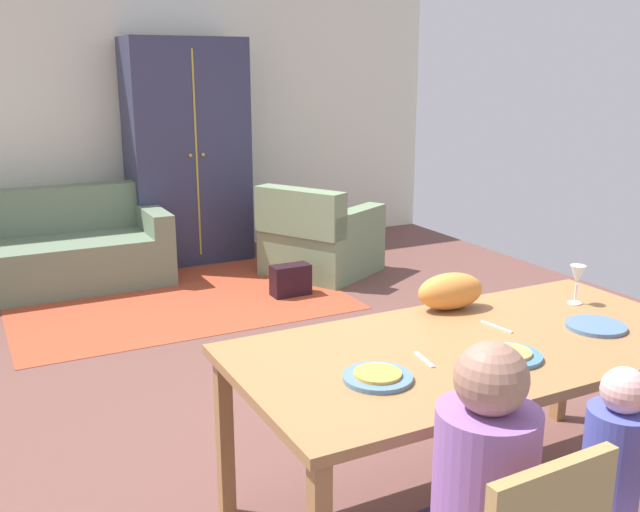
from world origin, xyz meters
TOP-DOWN VIEW (x-y plane):
  - ground_plane at (0.00, 0.50)m, footprint 6.44×6.20m
  - back_wall at (0.00, 3.65)m, footprint 6.44×0.10m
  - dining_table at (0.17, -1.29)m, footprint 2.00×0.97m
  - plate_near_man at (-0.38, -1.41)m, footprint 0.25×0.25m
  - pizza_near_man at (-0.38, -1.41)m, footprint 0.17×0.17m
  - plate_near_child at (0.17, -1.47)m, footprint 0.25×0.25m
  - pizza_near_child at (0.17, -1.47)m, footprint 0.17×0.17m
  - plate_near_woman at (0.72, -1.39)m, footprint 0.25×0.25m
  - wine_glass at (0.89, -1.11)m, footprint 0.07×0.07m
  - fork at (-0.13, -1.34)m, footprint 0.04×0.15m
  - knife at (0.35, -1.19)m, footprint 0.04×0.17m
  - person_child at (0.17, -1.96)m, footprint 0.22×0.29m
  - cat at (0.32, -0.90)m, footprint 0.34×0.20m
  - area_rug at (-0.14, 2.04)m, footprint 2.60×1.80m
  - couch at (-0.99, 2.90)m, footprint 1.95×0.86m
  - armchair at (1.24, 2.22)m, footprint 1.16×1.16m
  - armoire at (0.37, 3.26)m, footprint 1.10×0.59m
  - handbag at (0.73, 1.74)m, footprint 0.32×0.16m

SIDE VIEW (x-z plane):
  - ground_plane at x=0.00m, z-range -0.02..0.00m
  - area_rug at x=-0.14m, z-range 0.00..0.01m
  - handbag at x=0.73m, z-range 0.00..0.26m
  - couch at x=-0.99m, z-range -0.11..0.71m
  - armchair at x=1.24m, z-range -0.09..0.73m
  - person_child at x=0.17m, z-range -0.03..0.89m
  - dining_table at x=0.17m, z-range 0.32..1.08m
  - fork at x=-0.13m, z-range 0.76..0.77m
  - knife at x=0.35m, z-range 0.76..0.77m
  - plate_near_man at x=-0.38m, z-range 0.76..0.78m
  - plate_near_child at x=0.17m, z-range 0.76..0.78m
  - plate_near_woman at x=0.72m, z-range 0.76..0.78m
  - pizza_near_man at x=-0.38m, z-range 0.78..0.79m
  - pizza_near_child at x=0.17m, z-range 0.78..0.79m
  - cat at x=0.32m, z-range 0.76..0.93m
  - wine_glass at x=0.89m, z-range 0.80..0.99m
  - armoire at x=0.37m, z-range 0.00..2.10m
  - back_wall at x=0.00m, z-range 0.00..2.70m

